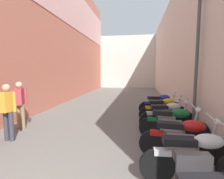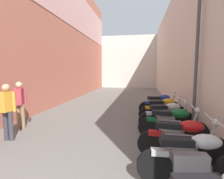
{
  "view_description": "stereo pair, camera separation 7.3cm",
  "coord_description": "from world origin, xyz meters",
  "px_view_note": "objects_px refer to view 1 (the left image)",
  "views": [
    {
      "loc": [
        1.26,
        -0.14,
        1.9
      ],
      "look_at": [
        0.13,
        7.1,
        1.11
      ],
      "focal_mm": 26.77,
      "sensor_mm": 36.0,
      "label": 1
    },
    {
      "loc": [
        1.34,
        -0.13,
        1.9
      ],
      "look_at": [
        0.13,
        7.1,
        1.11
      ],
      "focal_mm": 26.77,
      "sensor_mm": 36.0,
      "label": 2
    }
  ],
  "objects_px": {
    "motorcycle_third": "(184,138)",
    "motorcycle_seventh": "(160,104)",
    "street_lamp": "(194,47)",
    "motorcycle_fifth": "(168,115)",
    "motorcycle_sixth": "(164,109)",
    "pedestrian_mid_alley": "(8,108)",
    "pedestrian_further_down": "(20,102)",
    "motorcycle_fourth": "(173,123)",
    "motorcycle_second": "(197,157)"
  },
  "relations": [
    {
      "from": "motorcycle_second",
      "to": "motorcycle_fifth",
      "type": "distance_m",
      "value": 2.72
    },
    {
      "from": "motorcycle_fourth",
      "to": "motorcycle_fifth",
      "type": "relative_size",
      "value": 1.0
    },
    {
      "from": "motorcycle_second",
      "to": "motorcycle_third",
      "type": "xyz_separation_m",
      "value": [
        -0.0,
        0.79,
        0.0
      ]
    },
    {
      "from": "motorcycle_seventh",
      "to": "street_lamp",
      "type": "bearing_deg",
      "value": -69.9
    },
    {
      "from": "motorcycle_fifth",
      "to": "street_lamp",
      "type": "relative_size",
      "value": 0.41
    },
    {
      "from": "motorcycle_sixth",
      "to": "pedestrian_mid_alley",
      "type": "relative_size",
      "value": 1.17
    },
    {
      "from": "motorcycle_fifth",
      "to": "motorcycle_sixth",
      "type": "bearing_deg",
      "value": 90.0
    },
    {
      "from": "motorcycle_second",
      "to": "pedestrian_mid_alley",
      "type": "relative_size",
      "value": 1.18
    },
    {
      "from": "motorcycle_third",
      "to": "motorcycle_sixth",
      "type": "relative_size",
      "value": 1.01
    },
    {
      "from": "motorcycle_second",
      "to": "pedestrian_mid_alley",
      "type": "bearing_deg",
      "value": 165.53
    },
    {
      "from": "motorcycle_second",
      "to": "pedestrian_further_down",
      "type": "bearing_deg",
      "value": 156.62
    },
    {
      "from": "motorcycle_fifth",
      "to": "motorcycle_sixth",
      "type": "relative_size",
      "value": 1.0
    },
    {
      "from": "pedestrian_further_down",
      "to": "street_lamp",
      "type": "bearing_deg",
      "value": 6.57
    },
    {
      "from": "motorcycle_sixth",
      "to": "pedestrian_mid_alley",
      "type": "xyz_separation_m",
      "value": [
        -4.45,
        -2.45,
        0.42
      ]
    },
    {
      "from": "motorcycle_third",
      "to": "motorcycle_second",
      "type": "bearing_deg",
      "value": -90.0
    },
    {
      "from": "motorcycle_third",
      "to": "motorcycle_fifth",
      "type": "bearing_deg",
      "value": 90.0
    },
    {
      "from": "pedestrian_mid_alley",
      "to": "pedestrian_further_down",
      "type": "xyz_separation_m",
      "value": [
        -0.34,
        0.93,
        0.0
      ]
    },
    {
      "from": "street_lamp",
      "to": "motorcycle_second",
      "type": "bearing_deg",
      "value": -104.44
    },
    {
      "from": "motorcycle_second",
      "to": "pedestrian_mid_alley",
      "type": "xyz_separation_m",
      "value": [
        -4.45,
        1.15,
        0.42
      ]
    },
    {
      "from": "motorcycle_fourth",
      "to": "motorcycle_sixth",
      "type": "bearing_deg",
      "value": 90.0
    },
    {
      "from": "motorcycle_sixth",
      "to": "pedestrian_further_down",
      "type": "distance_m",
      "value": 5.05
    },
    {
      "from": "motorcycle_second",
      "to": "motorcycle_fourth",
      "type": "distance_m",
      "value": 1.86
    },
    {
      "from": "motorcycle_fifth",
      "to": "motorcycle_sixth",
      "type": "height_order",
      "value": "same"
    },
    {
      "from": "pedestrian_further_down",
      "to": "motorcycle_seventh",
      "type": "bearing_deg",
      "value": 27.89
    },
    {
      "from": "motorcycle_fifth",
      "to": "pedestrian_mid_alley",
      "type": "relative_size",
      "value": 1.17
    },
    {
      "from": "motorcycle_second",
      "to": "motorcycle_seventh",
      "type": "xyz_separation_m",
      "value": [
        -0.0,
        4.61,
        0.0
      ]
    },
    {
      "from": "pedestrian_mid_alley",
      "to": "pedestrian_further_down",
      "type": "relative_size",
      "value": 1.0
    },
    {
      "from": "motorcycle_third",
      "to": "pedestrian_further_down",
      "type": "xyz_separation_m",
      "value": [
        -4.8,
        1.28,
        0.42
      ]
    },
    {
      "from": "motorcycle_second",
      "to": "motorcycle_seventh",
      "type": "relative_size",
      "value": 1.01
    },
    {
      "from": "motorcycle_sixth",
      "to": "street_lamp",
      "type": "xyz_separation_m",
      "value": [
        0.7,
        -0.89,
        2.15
      ]
    },
    {
      "from": "motorcycle_sixth",
      "to": "motorcycle_seventh",
      "type": "relative_size",
      "value": 1.0
    },
    {
      "from": "motorcycle_fourth",
      "to": "street_lamp",
      "type": "height_order",
      "value": "street_lamp"
    },
    {
      "from": "motorcycle_third",
      "to": "motorcycle_fourth",
      "type": "distance_m",
      "value": 1.07
    },
    {
      "from": "motorcycle_sixth",
      "to": "motorcycle_seventh",
      "type": "xyz_separation_m",
      "value": [
        0.0,
        1.01,
        0.0
      ]
    },
    {
      "from": "pedestrian_mid_alley",
      "to": "pedestrian_further_down",
      "type": "distance_m",
      "value": 0.99
    },
    {
      "from": "motorcycle_third",
      "to": "motorcycle_fifth",
      "type": "height_order",
      "value": "same"
    },
    {
      "from": "motorcycle_fourth",
      "to": "motorcycle_seventh",
      "type": "height_order",
      "value": "same"
    },
    {
      "from": "motorcycle_fourth",
      "to": "pedestrian_mid_alley",
      "type": "relative_size",
      "value": 1.17
    },
    {
      "from": "motorcycle_second",
      "to": "pedestrian_mid_alley",
      "type": "height_order",
      "value": "pedestrian_mid_alley"
    },
    {
      "from": "motorcycle_second",
      "to": "motorcycle_sixth",
      "type": "distance_m",
      "value": 3.6
    },
    {
      "from": "motorcycle_fourth",
      "to": "motorcycle_sixth",
      "type": "xyz_separation_m",
      "value": [
        -0.0,
        1.74,
        0.0
      ]
    },
    {
      "from": "motorcycle_sixth",
      "to": "street_lamp",
      "type": "bearing_deg",
      "value": -51.99
    },
    {
      "from": "motorcycle_seventh",
      "to": "pedestrian_further_down",
      "type": "height_order",
      "value": "pedestrian_further_down"
    },
    {
      "from": "motorcycle_fifth",
      "to": "motorcycle_seventh",
      "type": "relative_size",
      "value": 1.0
    },
    {
      "from": "motorcycle_seventh",
      "to": "motorcycle_fifth",
      "type": "bearing_deg",
      "value": -90.0
    },
    {
      "from": "motorcycle_second",
      "to": "motorcycle_sixth",
      "type": "bearing_deg",
      "value": 90.0
    },
    {
      "from": "motorcycle_third",
      "to": "pedestrian_further_down",
      "type": "relative_size",
      "value": 1.18
    },
    {
      "from": "motorcycle_second",
      "to": "motorcycle_third",
      "type": "height_order",
      "value": "same"
    },
    {
      "from": "pedestrian_mid_alley",
      "to": "street_lamp",
      "type": "xyz_separation_m",
      "value": [
        5.15,
        1.56,
        1.74
      ]
    },
    {
      "from": "motorcycle_third",
      "to": "motorcycle_seventh",
      "type": "bearing_deg",
      "value": 90.0
    }
  ]
}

